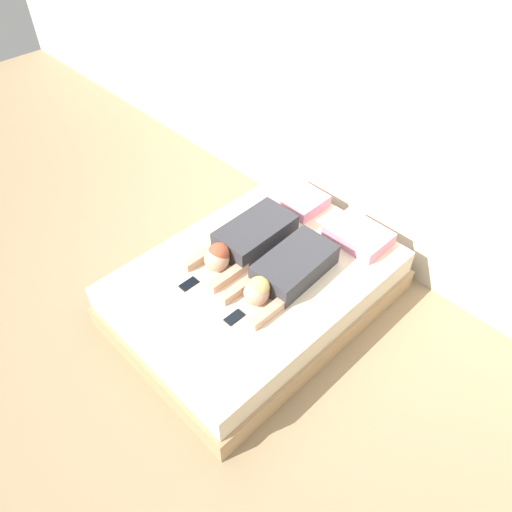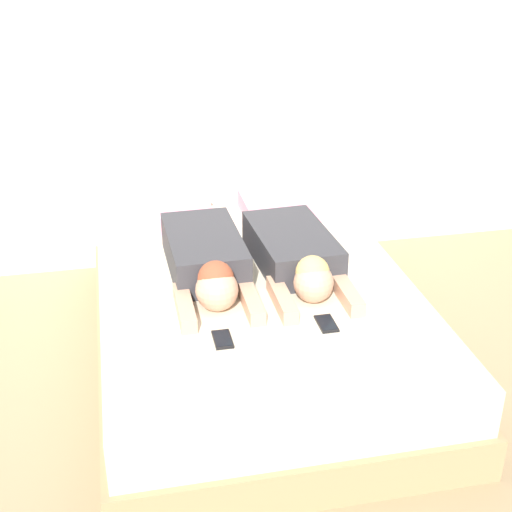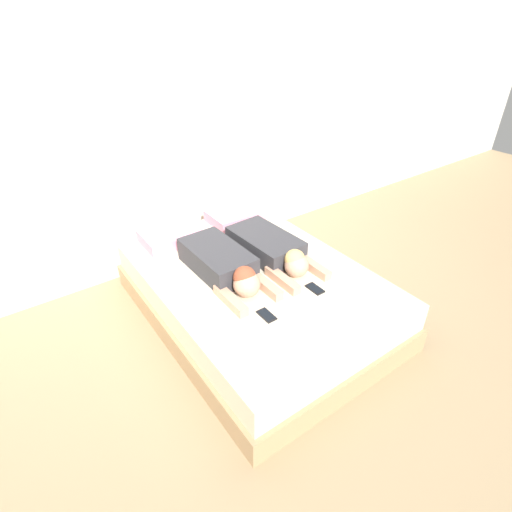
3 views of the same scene
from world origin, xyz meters
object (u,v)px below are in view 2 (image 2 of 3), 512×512
Objects in this scene: person_left at (207,261)px; person_right at (297,256)px; cell_phone_left at (223,339)px; bed at (256,322)px; pillow_head_left at (169,214)px; pillow_head_right at (283,205)px; cell_phone_right at (326,323)px.

person_left reaches higher than person_right.
person_right is 6.50× the size of cell_phone_left.
bed is 0.39m from person_right.
cell_phone_left is at bearing -117.65° from bed.
person_left is 1.00× the size of person_right.
pillow_head_left is 0.73m from person_left.
person_left reaches higher than pillow_head_right.
pillow_head_right is 0.92m from person_left.
pillow_head_right is (0.34, 0.83, 0.27)m from bed.
cell_phone_right is (0.22, -0.43, 0.22)m from bed.
pillow_head_left is (-0.34, 0.83, 0.27)m from bed.
pillow_head_left is 0.93m from person_right.
pillow_head_left reaches higher than cell_phone_left.
cell_phone_left is (0.09, -1.29, -0.05)m from pillow_head_left.
person_right is 0.72m from cell_phone_left.
pillow_head_right is at bearing 52.37° from person_left.
bed is at bearing -67.89° from pillow_head_left.
person_left is at bearing 129.84° from cell_phone_right.
pillow_head_right reaches higher than cell_phone_left.
bed is at bearing 62.35° from cell_phone_left.
person_left is 6.52× the size of cell_phone_right.
bed is 2.31× the size of person_right.
pillow_head_right is at bearing 84.94° from cell_phone_right.
pillow_head_right is 1.27m from cell_phone_right.
person_left is 6.52× the size of cell_phone_left.
pillow_head_right is 3.37× the size of cell_phone_right.
cell_phone_left is (-0.58, -1.29, -0.05)m from pillow_head_right.
pillow_head_left is at bearing 114.03° from cell_phone_right.
pillow_head_right is 0.52× the size of person_right.
person_right is (0.45, -0.02, -0.01)m from person_left.
pillow_head_right is at bearing 0.00° from pillow_head_left.
cell_phone_left is at bearing -114.15° from pillow_head_right.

